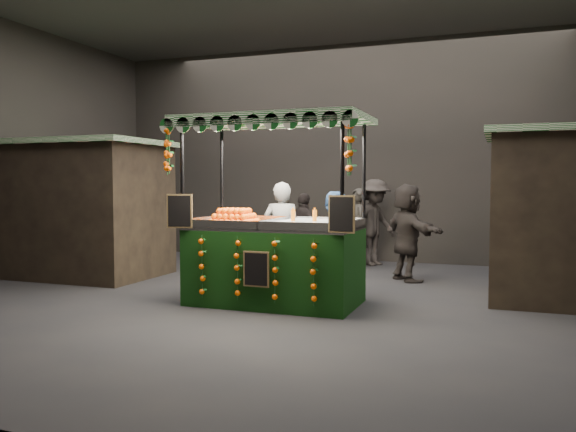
% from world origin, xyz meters
% --- Properties ---
extents(ground, '(12.00, 12.00, 0.00)m').
position_xyz_m(ground, '(0.00, 0.00, 0.00)').
color(ground, black).
rests_on(ground, ground).
extents(market_hall, '(12.10, 10.10, 5.05)m').
position_xyz_m(market_hall, '(0.00, 0.00, 3.38)').
color(market_hall, black).
rests_on(market_hall, ground).
extents(neighbour_stall_left, '(3.00, 2.20, 2.60)m').
position_xyz_m(neighbour_stall_left, '(-4.40, 1.00, 1.31)').
color(neighbour_stall_left, black).
rests_on(neighbour_stall_left, ground).
extents(juice_stall, '(2.85, 1.67, 2.76)m').
position_xyz_m(juice_stall, '(0.01, -0.22, 0.86)').
color(juice_stall, black).
rests_on(juice_stall, ground).
extents(vendor_grey, '(0.72, 0.53, 1.81)m').
position_xyz_m(vendor_grey, '(-0.32, 0.96, 0.91)').
color(vendor_grey, slate).
rests_on(vendor_grey, ground).
extents(vendor_blue, '(0.85, 0.68, 1.66)m').
position_xyz_m(vendor_blue, '(0.62, 0.81, 0.83)').
color(vendor_blue, navy).
rests_on(vendor_blue, ground).
extents(shopper_0, '(0.62, 0.43, 1.64)m').
position_xyz_m(shopper_0, '(-0.66, 1.89, 0.82)').
color(shopper_0, black).
rests_on(shopper_0, ground).
extents(shopper_1, '(1.10, 1.03, 1.79)m').
position_xyz_m(shopper_1, '(4.17, 1.95, 0.89)').
color(shopper_1, '#2C2823').
rests_on(shopper_1, ground).
extents(shopper_2, '(0.99, 0.83, 1.58)m').
position_xyz_m(shopper_2, '(-0.75, 3.41, 0.79)').
color(shopper_2, black).
rests_on(shopper_2, ground).
extents(shopper_3, '(1.18, 1.40, 1.88)m').
position_xyz_m(shopper_3, '(0.56, 4.32, 0.94)').
color(shopper_3, '#2D2724').
rests_on(shopper_3, ground).
extents(shopper_4, '(0.98, 0.81, 1.71)m').
position_xyz_m(shopper_4, '(-4.50, 3.35, 0.86)').
color(shopper_4, black).
rests_on(shopper_4, ground).
extents(shopper_5, '(1.43, 1.63, 1.78)m').
position_xyz_m(shopper_5, '(1.55, 2.52, 0.89)').
color(shopper_5, black).
rests_on(shopper_5, ground).
extents(shopper_6, '(0.63, 0.73, 1.68)m').
position_xyz_m(shopper_6, '(0.30, 3.83, 0.84)').
color(shopper_6, '#2E2A25').
rests_on(shopper_6, ground).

